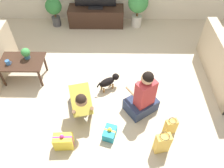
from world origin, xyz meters
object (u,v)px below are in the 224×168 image
Objects in this scene: person_sitting at (143,97)px; potted_plant_back_left at (54,8)px; tabletop_plant at (26,53)px; dog at (109,81)px; tv_console at (96,16)px; gift_bag_b at (162,143)px; mug at (8,62)px; gift_box_b at (110,133)px; potted_plant_back_right at (138,5)px; gift_box_a at (64,141)px; coffee_table at (22,63)px; person_kneeling at (81,99)px; gift_bag_a at (170,126)px.

potted_plant_back_left is at bearing -87.93° from person_sitting.
dog is at bearing -12.49° from tabletop_plant.
tv_console is 3.28× the size of gift_bag_b.
person_sitting is 2.59m from mug.
potted_plant_back_left is 2.50× the size of gift_box_b.
potted_plant_back_right is at bearing 0.00° from potted_plant_back_left.
gift_box_a is 1.52m from gift_bag_b.
gift_bag_b is (2.54, -1.55, -0.19)m from coffee_table.
potted_plant_back_left is at bearing 180.00° from potted_plant_back_right.
person_kneeling is 1.62m from mug.
person_sitting is 2.26× the size of gift_bag_b.
dog is 1.47× the size of gift_box_b.
gift_box_a reaches higher than dog.
gift_bag_a is (1.40, -3.24, -0.08)m from tv_console.
mug reaches higher than tv_console.
tv_console is 1.08m from potted_plant_back_left.
coffee_table is 2.00× the size of gift_bag_b.
person_sitting is at bearing 107.62° from gift_bag_b.
gift_bag_a is at bearing -52.41° from potted_plant_back_left.
gift_bag_b is 3.12m from mug.
tabletop_plant reaches higher than gift_bag_b.
coffee_table reaches higher than dog.
mug is (-2.49, 0.69, 0.14)m from person_sitting.
tv_console reaches higher than gift_box_b.
potted_plant_back_right reaches higher than gift_bag_a.
person_kneeling is 0.74m from gift_box_a.
potted_plant_back_left is 2.95m from person_kneeling.
dog is 1.54m from gift_bag_b.
person_kneeling reaches higher than gift_bag_a.
gift_box_b is 2.48× the size of mug.
potted_plant_back_left is 4.19m from gift_bag_b.
gift_bag_a is at bearing 59.73° from gift_bag_b.
person_sitting is (0.97, -2.79, 0.12)m from tv_console.
coffee_table is 3.00m from gift_bag_a.
tabletop_plant is at bearing -140.62° from potted_plant_back_right.
dog is at bearing 91.65° from gift_box_b.
tv_console is at bearing 97.11° from gift_box_b.
coffee_table is at bearing -139.57° from tabletop_plant.
potted_plant_back_left is 2.25× the size of gift_box_a.
tv_console is 3.53m from gift_box_a.
potted_plant_back_right is 7.50× the size of mug.
potted_plant_back_right is 2.06× the size of dog.
tabletop_plant is (-1.60, 0.35, 0.38)m from dog.
mug is at bearing 158.65° from gift_bag_a.
coffee_table is at bearing 148.51° from gift_bag_b.
person_kneeling is at bearing -33.81° from coffee_table.
tabletop_plant is at bearing 126.76° from person_kneeling.
gift_box_b is 2.21m from tabletop_plant.
coffee_table reaches higher than gift_box_a.
gift_box_b is 0.86× the size of gift_bag_a.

